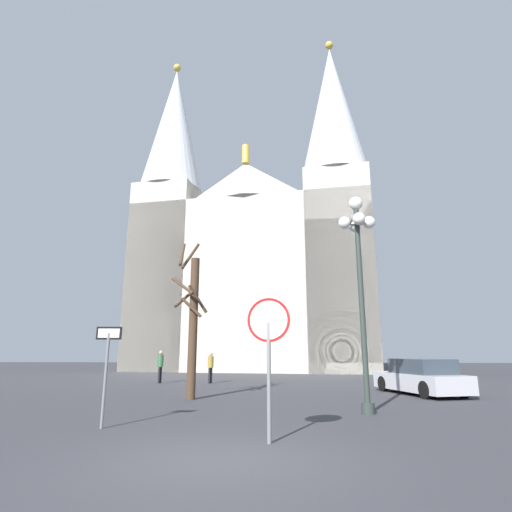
{
  "coord_description": "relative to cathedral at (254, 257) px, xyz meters",
  "views": [
    {
      "loc": [
        1.08,
        -6.83,
        1.67
      ],
      "look_at": [
        -0.41,
        16.4,
        7.2
      ],
      "focal_mm": 28.37,
      "sensor_mm": 36.0,
      "label": 1
    }
  ],
  "objects": [
    {
      "name": "stop_sign",
      "position": [
        2.34,
        -30.28,
        -8.76
      ],
      "size": [
        0.86,
        0.23,
        2.73
      ],
      "color": "slate",
      "rests_on": "ground"
    },
    {
      "name": "street_lamp",
      "position": [
        4.95,
        -26.4,
        -6.29
      ],
      "size": [
        1.13,
        1.13,
        6.38
      ],
      "color": "#2D3833",
      "rests_on": "ground"
    },
    {
      "name": "cathedral",
      "position": [
        0.0,
        0.0,
        0.0
      ],
      "size": [
        23.47,
        15.44,
        32.15
      ],
      "color": "#BCB5A5",
      "rests_on": "ground"
    },
    {
      "name": "pedestrian_walking",
      "position": [
        -1.35,
        -15.66,
        -9.7
      ],
      "size": [
        0.32,
        0.32,
        1.66
      ],
      "color": "black",
      "rests_on": "ground"
    },
    {
      "name": "pedestrian_standing",
      "position": [
        -4.15,
        -15.71,
        -9.64
      ],
      "size": [
        0.32,
        0.32,
        1.75
      ],
      "color": "black",
      "rests_on": "ground"
    },
    {
      "name": "ground_plane",
      "position": [
        1.53,
        -31.61,
        -10.7
      ],
      "size": [
        120.0,
        120.0,
        0.0
      ],
      "primitive_type": "plane",
      "color": "#38383D"
    },
    {
      "name": "parked_car_near_silver",
      "position": [
        8.16,
        -21.03,
        -10.05
      ],
      "size": [
        2.86,
        4.75,
        1.39
      ],
      "color": "#B7B7BC",
      "rests_on": "ground"
    },
    {
      "name": "bare_tree",
      "position": [
        -0.76,
        -23.32,
        -7.84
      ],
      "size": [
        1.45,
        1.66,
        5.95
      ],
      "color": "#473323",
      "rests_on": "ground"
    },
    {
      "name": "one_way_arrow_sign",
      "position": [
        -1.46,
        -29.01,
        -9.26
      ],
      "size": [
        0.6,
        0.07,
        2.25
      ],
      "color": "slate",
      "rests_on": "ground"
    }
  ]
}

